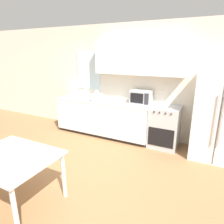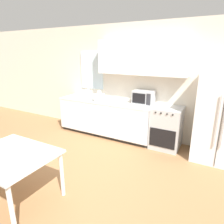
{
  "view_description": "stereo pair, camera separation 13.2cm",
  "coord_description": "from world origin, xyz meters",
  "px_view_note": "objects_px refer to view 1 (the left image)",
  "views": [
    {
      "loc": [
        1.89,
        -2.42,
        2.04
      ],
      "look_at": [
        0.4,
        0.53,
        1.05
      ],
      "focal_mm": 32.0,
      "sensor_mm": 36.0,
      "label": 1
    },
    {
      "loc": [
        2.0,
        -2.36,
        2.04
      ],
      "look_at": [
        0.4,
        0.53,
        1.05
      ],
      "focal_mm": 32.0,
      "sensor_mm": 36.0,
      "label": 2
    }
  ],
  "objects_px": {
    "oven_range": "(164,127)",
    "microwave": "(141,97)",
    "dining_table": "(12,162)",
    "refrigerator": "(219,117)",
    "coffee_mug": "(110,102)"
  },
  "relations": [
    {
      "from": "oven_range",
      "to": "microwave",
      "type": "xyz_separation_m",
      "value": [
        -0.6,
        0.12,
        0.59
      ]
    },
    {
      "from": "oven_range",
      "to": "refrigerator",
      "type": "relative_size",
      "value": 0.53
    },
    {
      "from": "microwave",
      "to": "dining_table",
      "type": "height_order",
      "value": "microwave"
    },
    {
      "from": "microwave",
      "to": "dining_table",
      "type": "relative_size",
      "value": 0.41
    },
    {
      "from": "coffee_mug",
      "to": "dining_table",
      "type": "bearing_deg",
      "value": -94.1
    },
    {
      "from": "refrigerator",
      "to": "microwave",
      "type": "height_order",
      "value": "refrigerator"
    },
    {
      "from": "oven_range",
      "to": "dining_table",
      "type": "height_order",
      "value": "oven_range"
    },
    {
      "from": "refrigerator",
      "to": "microwave",
      "type": "bearing_deg",
      "value": 173.77
    },
    {
      "from": "oven_range",
      "to": "dining_table",
      "type": "relative_size",
      "value": 0.79
    },
    {
      "from": "microwave",
      "to": "dining_table",
      "type": "distance_m",
      "value": 2.99
    },
    {
      "from": "oven_range",
      "to": "coffee_mug",
      "type": "xyz_separation_m",
      "value": [
        -1.24,
        -0.24,
        0.48
      ]
    },
    {
      "from": "refrigerator",
      "to": "dining_table",
      "type": "distance_m",
      "value": 3.62
    },
    {
      "from": "oven_range",
      "to": "refrigerator",
      "type": "height_order",
      "value": "refrigerator"
    },
    {
      "from": "oven_range",
      "to": "dining_table",
      "type": "distance_m",
      "value": 3.08
    },
    {
      "from": "oven_range",
      "to": "refrigerator",
      "type": "distance_m",
      "value": 1.09
    }
  ]
}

